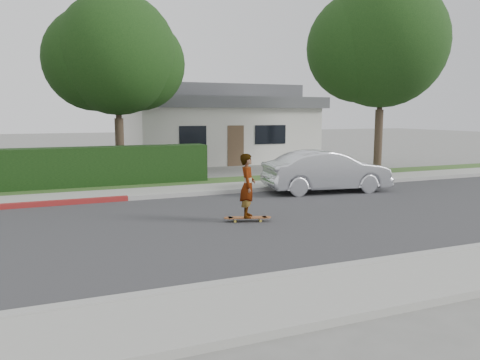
{
  "coord_description": "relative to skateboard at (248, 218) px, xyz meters",
  "views": [
    {
      "loc": [
        -1.22,
        -10.55,
        2.7
      ],
      "look_at": [
        3.33,
        0.51,
        1.0
      ],
      "focal_mm": 35.0,
      "sensor_mm": 36.0,
      "label": 1
    }
  ],
  "objects": [
    {
      "name": "sidewalk_near",
      "position": [
        -3.33,
        -5.01,
        -0.04
      ],
      "size": [
        60.0,
        1.6,
        0.12
      ],
      "primitive_type": "cube",
      "color": "gray",
      "rests_on": "ground"
    },
    {
      "name": "ground",
      "position": [
        -3.33,
        -0.01,
        -0.1
      ],
      "size": [
        120.0,
        120.0,
        0.0
      ],
      "primitive_type": "plane",
      "color": "slate",
      "rests_on": "ground"
    },
    {
      "name": "skateboard",
      "position": [
        0.0,
        0.0,
        0.0
      ],
      "size": [
        1.21,
        0.58,
        0.11
      ],
      "rotation": [
        0.0,
        0.0,
        -0.31
      ],
      "color": "gold",
      "rests_on": "ground"
    },
    {
      "name": "tree_center",
      "position": [
        -1.84,
        9.18,
        4.8
      ],
      "size": [
        5.66,
        4.84,
        7.44
      ],
      "color": "#33261C",
      "rests_on": "ground"
    },
    {
      "name": "car_silver",
      "position": [
        4.35,
        3.16,
        0.61
      ],
      "size": [
        4.52,
        2.06,
        1.44
      ],
      "primitive_type": "imported",
      "rotation": [
        0.0,
        0.0,
        1.44
      ],
      "color": "silver",
      "rests_on": "ground"
    },
    {
      "name": "sidewalk_far",
      "position": [
        -3.33,
        4.99,
        -0.04
      ],
      "size": [
        60.0,
        1.6,
        0.12
      ],
      "primitive_type": "cube",
      "color": "gray",
      "rests_on": "ground"
    },
    {
      "name": "curb_near",
      "position": [
        -3.33,
        -4.11,
        -0.03
      ],
      "size": [
        60.0,
        0.2,
        0.15
      ],
      "primitive_type": "cube",
      "color": "#9E9E99",
      "rests_on": "ground"
    },
    {
      "name": "tree_right",
      "position": [
        9.16,
        6.68,
        5.52
      ],
      "size": [
        6.32,
        5.6,
        8.56
      ],
      "color": "#33261C",
      "rests_on": "ground"
    },
    {
      "name": "planting_strip",
      "position": [
        -3.33,
        6.59,
        -0.05
      ],
      "size": [
        60.0,
        1.6,
        0.1
      ],
      "primitive_type": "cube",
      "color": "#2D4C1E",
      "rests_on": "ground"
    },
    {
      "name": "road",
      "position": [
        -3.33,
        -0.01,
        -0.1
      ],
      "size": [
        60.0,
        8.0,
        0.01
      ],
      "primitive_type": "cube",
      "color": "#2D2D30",
      "rests_on": "ground"
    },
    {
      "name": "house",
      "position": [
        4.67,
        15.99,
        1.99
      ],
      "size": [
        10.6,
        8.6,
        4.3
      ],
      "color": "beige",
      "rests_on": "ground"
    },
    {
      "name": "skateboarder",
      "position": [
        0.0,
        0.0,
        0.82
      ],
      "size": [
        0.6,
        0.69,
        1.6
      ],
      "primitive_type": "imported",
      "rotation": [
        0.0,
        0.0,
        1.12
      ],
      "color": "white",
      "rests_on": "skateboard"
    },
    {
      "name": "curb_far",
      "position": [
        -3.33,
        4.09,
        -0.03
      ],
      "size": [
        60.0,
        0.2,
        0.15
      ],
      "primitive_type": "cube",
      "color": "#9E9E99",
      "rests_on": "ground"
    }
  ]
}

